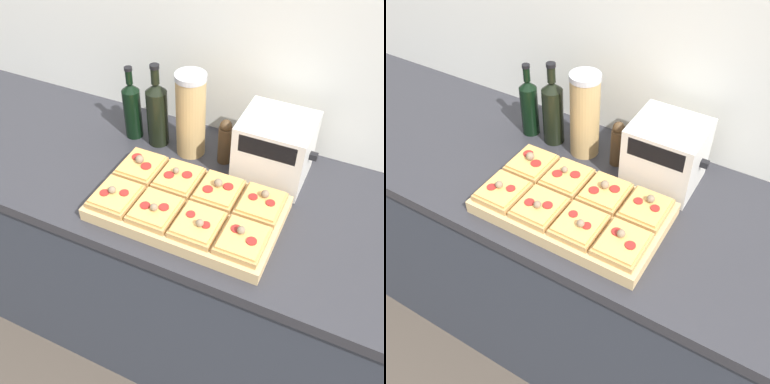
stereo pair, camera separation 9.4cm
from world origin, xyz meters
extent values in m
cube|color=silver|center=(0.00, 0.68, 1.25)|extent=(6.00, 0.06, 2.50)
cube|color=#333842|center=(0.00, 0.32, 0.44)|extent=(2.60, 0.64, 0.88)
cube|color=#2D2D33|center=(0.00, 0.32, 0.90)|extent=(2.63, 0.67, 0.04)
cube|color=tan|center=(0.03, 0.20, 0.94)|extent=(0.55, 0.32, 0.04)
cube|color=tan|center=(-0.17, 0.27, 0.97)|extent=(0.12, 0.14, 0.02)
cube|color=#E5A856|center=(-0.17, 0.27, 0.99)|extent=(0.11, 0.13, 0.01)
cylinder|color=maroon|center=(-0.20, 0.29, 0.99)|extent=(0.03, 0.03, 0.00)
cylinder|color=maroon|center=(-0.15, 0.26, 0.99)|extent=(0.03, 0.03, 0.00)
sphere|color=#7F6B51|center=(-0.18, 0.27, 1.01)|extent=(0.03, 0.03, 0.03)
cube|color=tan|center=(-0.04, 0.27, 0.97)|extent=(0.12, 0.14, 0.02)
cube|color=#E5A856|center=(-0.04, 0.27, 0.99)|extent=(0.11, 0.13, 0.01)
cylinder|color=maroon|center=(-0.06, 0.26, 0.99)|extent=(0.03, 0.03, 0.00)
cylinder|color=maroon|center=(-0.01, 0.28, 0.99)|extent=(0.03, 0.03, 0.00)
sphere|color=#7F6B51|center=(-0.05, 0.28, 1.00)|extent=(0.02, 0.02, 0.02)
cube|color=tan|center=(0.10, 0.27, 0.97)|extent=(0.12, 0.14, 0.02)
cube|color=#E5A856|center=(0.10, 0.27, 0.99)|extent=(0.11, 0.13, 0.01)
cylinder|color=maroon|center=(0.07, 0.25, 0.99)|extent=(0.03, 0.03, 0.00)
cylinder|color=maroon|center=(0.12, 0.29, 0.99)|extent=(0.03, 0.03, 0.00)
sphere|color=#7F6B51|center=(0.09, 0.28, 1.01)|extent=(0.03, 0.03, 0.03)
cube|color=tan|center=(0.23, 0.27, 0.97)|extent=(0.12, 0.14, 0.02)
cube|color=#E5A856|center=(0.23, 0.27, 0.99)|extent=(0.11, 0.13, 0.01)
cylinder|color=maroon|center=(0.20, 0.28, 0.99)|extent=(0.03, 0.03, 0.00)
cylinder|color=maroon|center=(0.26, 0.27, 0.99)|extent=(0.03, 0.03, 0.00)
sphere|color=#7F6B51|center=(0.23, 0.29, 1.00)|extent=(0.02, 0.02, 0.02)
cube|color=tan|center=(-0.17, 0.12, 0.97)|extent=(0.12, 0.14, 0.02)
cube|color=#E5A856|center=(-0.17, 0.12, 0.99)|extent=(0.11, 0.13, 0.01)
cylinder|color=maroon|center=(-0.20, 0.11, 0.99)|extent=(0.03, 0.03, 0.00)
cylinder|color=maroon|center=(-0.15, 0.13, 0.99)|extent=(0.03, 0.03, 0.00)
sphere|color=#7F6B51|center=(-0.18, 0.12, 1.00)|extent=(0.02, 0.02, 0.02)
cube|color=tan|center=(-0.04, 0.12, 0.97)|extent=(0.12, 0.14, 0.02)
cube|color=#E5A856|center=(-0.04, 0.12, 0.99)|extent=(0.11, 0.13, 0.01)
cylinder|color=maroon|center=(-0.06, 0.11, 0.99)|extent=(0.03, 0.03, 0.00)
cylinder|color=maroon|center=(-0.01, 0.13, 0.99)|extent=(0.03, 0.03, 0.00)
sphere|color=#7F6B51|center=(-0.03, 0.11, 1.00)|extent=(0.02, 0.02, 0.02)
cube|color=tan|center=(0.10, 0.12, 0.97)|extent=(0.12, 0.14, 0.02)
cube|color=#E5A856|center=(0.10, 0.12, 0.99)|extent=(0.11, 0.13, 0.01)
cylinder|color=maroon|center=(0.07, 0.14, 0.99)|extent=(0.03, 0.03, 0.00)
cylinder|color=maroon|center=(0.12, 0.12, 0.99)|extent=(0.03, 0.03, 0.00)
sphere|color=#7F6B51|center=(0.11, 0.11, 1.00)|extent=(0.02, 0.02, 0.02)
cube|color=tan|center=(0.23, 0.12, 0.97)|extent=(0.12, 0.14, 0.02)
cube|color=#E5A856|center=(0.23, 0.12, 0.99)|extent=(0.11, 0.13, 0.01)
cylinder|color=maroon|center=(0.20, 0.14, 0.99)|extent=(0.03, 0.03, 0.00)
cylinder|color=maroon|center=(0.26, 0.11, 0.99)|extent=(0.03, 0.03, 0.00)
sphere|color=#7F6B51|center=(0.22, 0.13, 1.00)|extent=(0.02, 0.02, 0.02)
cylinder|color=black|center=(-0.32, 0.48, 1.01)|extent=(0.06, 0.06, 0.18)
cone|color=black|center=(-0.32, 0.48, 1.12)|extent=(0.06, 0.06, 0.03)
cylinder|color=black|center=(-0.32, 0.48, 1.16)|extent=(0.02, 0.02, 0.05)
cylinder|color=black|center=(-0.32, 0.48, 1.19)|extent=(0.03, 0.03, 0.01)
cylinder|color=black|center=(-0.22, 0.48, 1.02)|extent=(0.07, 0.07, 0.20)
cone|color=black|center=(-0.22, 0.48, 1.14)|extent=(0.07, 0.07, 0.03)
cylinder|color=black|center=(-0.22, 0.48, 1.18)|extent=(0.03, 0.03, 0.05)
cylinder|color=black|center=(-0.22, 0.48, 1.22)|extent=(0.03, 0.03, 0.01)
cylinder|color=tan|center=(-0.09, 0.48, 1.06)|extent=(0.10, 0.10, 0.28)
cylinder|color=#B2B2B7|center=(-0.09, 0.48, 1.21)|extent=(0.10, 0.10, 0.02)
cylinder|color=#47331E|center=(0.03, 0.48, 0.99)|extent=(0.05, 0.05, 0.13)
sphere|color=#47331E|center=(0.03, 0.48, 1.07)|extent=(0.04, 0.04, 0.04)
cube|color=beige|center=(0.20, 0.48, 1.03)|extent=(0.22, 0.20, 0.21)
cube|color=black|center=(0.20, 0.38, 1.10)|extent=(0.18, 0.01, 0.06)
cube|color=black|center=(0.32, 0.48, 1.04)|extent=(0.02, 0.02, 0.02)
camera|label=1|loc=(0.44, -0.65, 1.90)|focal=42.00mm
camera|label=2|loc=(0.53, -0.61, 1.90)|focal=42.00mm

